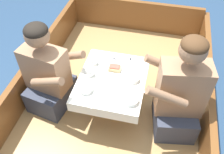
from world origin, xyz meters
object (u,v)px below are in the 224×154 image
object	(u,v)px
person_port	(48,76)
person_starboard	(179,96)
sandwich	(115,68)
coffee_cup_starboard	(90,72)
coffee_cup_port	(95,62)

from	to	relation	value
person_port	person_starboard	distance (m)	1.21
sandwich	coffee_cup_starboard	bearing A→B (deg)	-152.30
person_starboard	coffee_cup_starboard	xyz separation A→B (m)	(-0.81, 0.06, 0.04)
sandwich	coffee_cup_port	distance (m)	0.22
person_port	coffee_cup_starboard	distance (m)	0.41
person_starboard	person_port	bearing A→B (deg)	-9.41
person_starboard	coffee_cup_starboard	distance (m)	0.81
sandwich	person_starboard	bearing A→B (deg)	-15.80
person_starboard	coffee_cup_port	xyz separation A→B (m)	(-0.81, 0.22, 0.03)
coffee_cup_port	coffee_cup_starboard	world-z (taller)	coffee_cup_starboard
person_port	coffee_cup_starboard	bearing A→B (deg)	20.13
person_port	coffee_cup_port	size ratio (longest dim) A/B	10.83
sandwich	coffee_cup_port	size ratio (longest dim) A/B	1.33
coffee_cup_starboard	sandwich	bearing A→B (deg)	27.70
sandwich	coffee_cup_starboard	distance (m)	0.24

